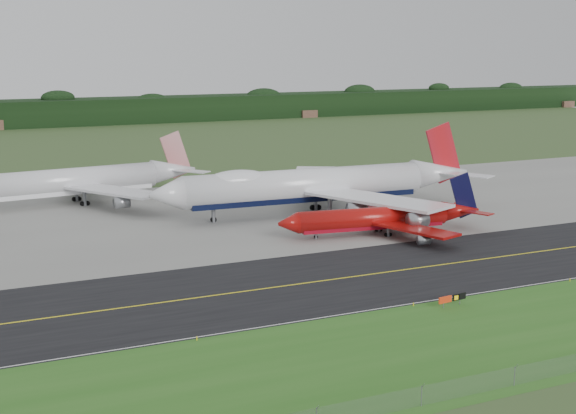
# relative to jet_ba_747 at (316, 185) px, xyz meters

# --- Properties ---
(ground) EXTENTS (600.00, 600.00, 0.00)m
(ground) POSITION_rel_jet_ba_747_xyz_m (-15.50, -42.45, -6.50)
(ground) COLOR #2F4A22
(ground) RESTS_ON ground
(grass_verge) EXTENTS (400.00, 30.00, 0.01)m
(grass_verge) POSITION_rel_jet_ba_747_xyz_m (-15.50, -77.45, -6.49)
(grass_verge) COLOR #2A601C
(grass_verge) RESTS_ON ground
(taxiway) EXTENTS (400.00, 32.00, 0.02)m
(taxiway) POSITION_rel_jet_ba_747_xyz_m (-15.50, -46.45, -6.49)
(taxiway) COLOR black
(taxiway) RESTS_ON ground
(apron) EXTENTS (400.00, 78.00, 0.01)m
(apron) POSITION_rel_jet_ba_747_xyz_m (-15.50, 8.55, -6.49)
(apron) COLOR gray
(apron) RESTS_ON ground
(taxiway_centreline) EXTENTS (400.00, 0.40, 0.00)m
(taxiway_centreline) POSITION_rel_jet_ba_747_xyz_m (-15.50, -46.45, -6.47)
(taxiway_centreline) COLOR yellow
(taxiway_centreline) RESTS_ON taxiway
(taxiway_edge_line) EXTENTS (400.00, 0.25, 0.00)m
(taxiway_edge_line) POSITION_rel_jet_ba_747_xyz_m (-15.50, -61.95, -6.47)
(taxiway_edge_line) COLOR silver
(taxiway_edge_line) RESTS_ON taxiway
(perimeter_fence) EXTENTS (320.00, 0.10, 320.00)m
(perimeter_fence) POSITION_rel_jet_ba_747_xyz_m (-15.50, -90.45, -5.40)
(perimeter_fence) COLOR slate
(perimeter_fence) RESTS_ON ground
(horizon_treeline) EXTENTS (700.00, 25.00, 12.00)m
(horizon_treeline) POSITION_rel_jet_ba_747_xyz_m (-15.50, 231.32, -1.03)
(horizon_treeline) COLOR black
(horizon_treeline) RESTS_ON ground
(jet_ba_747) EXTENTS (75.92, 62.88, 19.10)m
(jet_ba_747) POSITION_rel_jet_ba_747_xyz_m (0.00, 0.00, 0.00)
(jet_ba_747) COLOR white
(jet_ba_747) RESTS_ON ground
(jet_red_737) EXTENTS (42.46, 34.34, 11.47)m
(jet_red_737) POSITION_rel_jet_ba_747_xyz_m (3.30, -22.77, -3.33)
(jet_red_737) COLOR #9A0D0B
(jet_red_737) RESTS_ON ground
(jet_star_tail) EXTENTS (59.81, 49.77, 15.77)m
(jet_star_tail) POSITION_rel_jet_ba_747_xyz_m (-44.93, 33.88, -1.24)
(jet_star_tail) COLOR silver
(jet_star_tail) RESTS_ON ground
(taxiway_sign) EXTENTS (4.96, 0.76, 1.66)m
(taxiway_sign) POSITION_rel_jet_ba_747_xyz_m (-11.29, -65.29, -5.33)
(taxiway_sign) COLOR slate
(taxiway_sign) RESTS_ON ground
(edge_marker_left) EXTENTS (0.16, 0.16, 0.50)m
(edge_marker_left) POSITION_rel_jet_ba_747_xyz_m (-48.39, -62.95, -6.25)
(edge_marker_left) COLOR yellow
(edge_marker_left) RESTS_ON ground
(edge_marker_center) EXTENTS (0.16, 0.16, 0.50)m
(edge_marker_center) POSITION_rel_jet_ba_747_xyz_m (-16.22, -62.95, -6.25)
(edge_marker_center) COLOR yellow
(edge_marker_center) RESTS_ON ground
(edge_marker_right) EXTENTS (0.16, 0.16, 0.50)m
(edge_marker_right) POSITION_rel_jet_ba_747_xyz_m (12.87, -62.95, -6.25)
(edge_marker_right) COLOR yellow
(edge_marker_right) RESTS_ON ground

